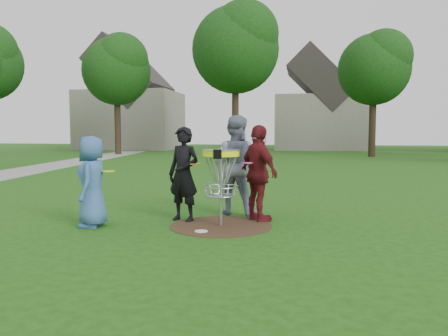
% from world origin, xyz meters
% --- Properties ---
extents(ground, '(100.00, 100.00, 0.00)m').
position_xyz_m(ground, '(0.00, 0.00, 0.00)').
color(ground, '#19470F').
rests_on(ground, ground).
extents(dirt_patch, '(1.80, 1.80, 0.01)m').
position_xyz_m(dirt_patch, '(0.00, 0.00, 0.00)').
color(dirt_patch, '#47331E').
rests_on(dirt_patch, ground).
extents(concrete_path, '(7.75, 39.92, 0.02)m').
position_xyz_m(concrete_path, '(-10.00, 8.00, 0.01)').
color(concrete_path, '#9E9E99').
rests_on(concrete_path, ground).
extents(player_blue, '(0.64, 0.86, 1.58)m').
position_xyz_m(player_blue, '(-2.20, -0.41, 0.79)').
color(player_blue, '#375F99').
rests_on(player_blue, ground).
extents(player_black, '(0.75, 0.62, 1.75)m').
position_xyz_m(player_black, '(-0.77, 0.34, 0.87)').
color(player_black, black).
rests_on(player_black, ground).
extents(player_grey, '(1.06, 0.88, 1.98)m').
position_xyz_m(player_grey, '(0.06, 1.22, 0.99)').
color(player_grey, gray).
rests_on(player_grey, ground).
extents(player_maroon, '(1.01, 1.08, 1.78)m').
position_xyz_m(player_maroon, '(0.60, 0.57, 0.89)').
color(player_maroon, maroon).
rests_on(player_maroon, ground).
extents(disc_on_grass, '(0.22, 0.22, 0.02)m').
position_xyz_m(disc_on_grass, '(-0.24, -0.51, 0.01)').
color(disc_on_grass, white).
rests_on(disc_on_grass, ground).
extents(disc_golf_basket, '(0.66, 0.67, 1.38)m').
position_xyz_m(disc_golf_basket, '(0.00, -0.00, 1.02)').
color(disc_golf_basket, '#9EA0A5').
rests_on(disc_golf_basket, ground).
extents(held_discs, '(2.54, 1.52, 0.26)m').
position_xyz_m(held_discs, '(-0.50, 0.30, 1.09)').
color(held_discs, yellow).
rests_on(held_discs, ground).
extents(tree_row, '(51.20, 17.42, 9.90)m').
position_xyz_m(tree_row, '(0.44, 20.67, 6.21)').
color(tree_row, '#38281C').
rests_on(tree_row, ground).
extents(house_row, '(44.50, 10.65, 11.62)m').
position_xyz_m(house_row, '(4.78, 33.07, 4.14)').
color(house_row, gray).
rests_on(house_row, ground).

